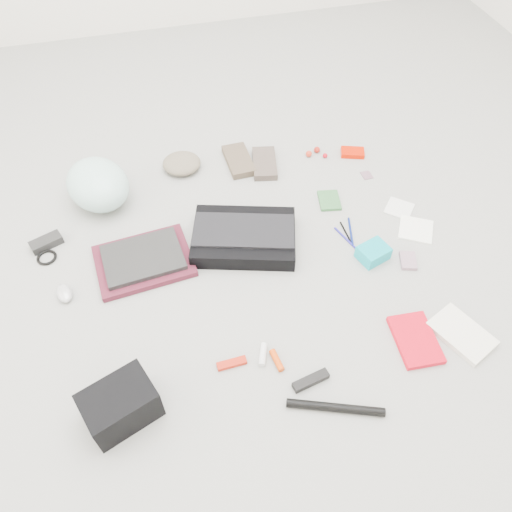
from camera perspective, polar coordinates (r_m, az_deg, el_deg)
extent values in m
plane|color=gray|center=(1.92, 0.00, -0.96)|extent=(4.00, 4.00, 0.00)
cube|color=black|center=(1.96, -1.38, 2.18)|extent=(0.46, 0.39, 0.07)
cube|color=black|center=(1.93, -1.40, 2.94)|extent=(0.43, 0.28, 0.01)
cube|color=#541827|center=(1.96, -12.69, -0.57)|extent=(0.38, 0.30, 0.02)
cube|color=black|center=(1.94, -12.80, -0.16)|extent=(0.31, 0.24, 0.02)
ellipsoid|color=#C0F4E9|center=(2.19, -17.63, 7.81)|extent=(0.34, 0.37, 0.18)
ellipsoid|color=#736753|center=(2.31, -8.50, 10.43)|extent=(0.20, 0.20, 0.06)
cube|color=brown|center=(2.33, -1.99, 10.85)|extent=(0.12, 0.22, 0.03)
cube|color=brown|center=(2.31, 0.98, 10.54)|extent=(0.14, 0.22, 0.03)
cube|color=black|center=(2.13, -22.84, 1.44)|extent=(0.13, 0.10, 0.03)
torus|color=black|center=(2.09, -22.81, -0.16)|extent=(0.10, 0.10, 0.01)
ellipsoid|color=#B6B7B9|center=(1.94, -21.06, -3.97)|extent=(0.07, 0.10, 0.03)
cube|color=black|center=(1.60, -15.23, -16.12)|extent=(0.25, 0.21, 0.14)
cube|color=#A81908|center=(1.68, -2.79, -12.15)|extent=(0.10, 0.03, 0.02)
cylinder|color=silver|center=(1.69, 0.80, -11.18)|extent=(0.05, 0.08, 0.02)
cylinder|color=#D44008|center=(1.68, 2.39, -11.82)|extent=(0.03, 0.08, 0.02)
cube|color=black|center=(1.65, 6.28, -13.96)|extent=(0.13, 0.05, 0.02)
cylinder|color=black|center=(1.62, 9.05, -16.74)|extent=(0.29, 0.13, 0.03)
cube|color=red|center=(1.80, 17.76, -9.10)|extent=(0.15, 0.21, 0.02)
cube|color=silver|center=(1.87, 22.44, -8.22)|extent=(0.21, 0.24, 0.02)
cube|color=#316635|center=(2.17, 8.37, 6.30)|extent=(0.11, 0.13, 0.01)
cylinder|color=#211A97|center=(2.03, 10.23, 1.97)|extent=(0.05, 0.14, 0.01)
cylinder|color=black|center=(2.05, 10.25, 2.63)|extent=(0.01, 0.12, 0.01)
cylinder|color=navy|center=(2.06, 10.77, 2.76)|extent=(0.05, 0.15, 0.01)
cube|color=#0AADBC|center=(1.97, 13.24, 0.36)|extent=(0.13, 0.12, 0.06)
cube|color=#A37C8E|center=(2.00, 16.99, -0.52)|extent=(0.08, 0.10, 0.02)
cube|color=silver|center=(2.20, 16.05, 5.24)|extent=(0.15, 0.15, 0.01)
cube|color=white|center=(2.13, 17.80, 2.90)|extent=(0.18, 0.18, 0.01)
sphere|color=red|center=(2.38, 6.06, 11.54)|extent=(0.04, 0.04, 0.03)
sphere|color=#A81D11|center=(2.41, 6.98, 11.96)|extent=(0.03, 0.03, 0.03)
sphere|color=red|center=(2.39, 7.91, 11.30)|extent=(0.03, 0.03, 0.02)
cube|color=red|center=(2.42, 10.97, 11.54)|extent=(0.12, 0.10, 0.02)
cube|color=slate|center=(2.33, 12.54, 9.01)|extent=(0.04, 0.05, 0.00)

